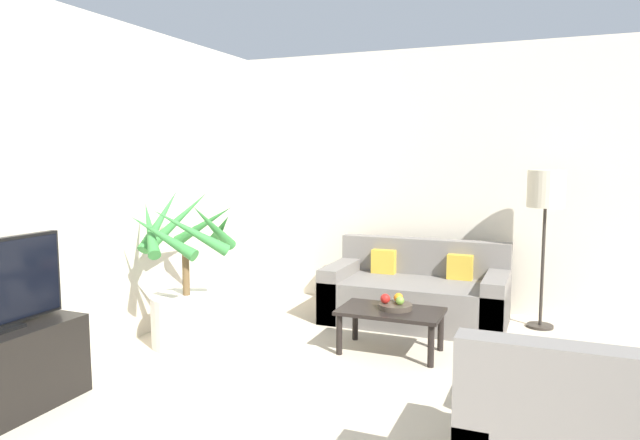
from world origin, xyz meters
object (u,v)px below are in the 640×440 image
potted_palm (187,295)px  ottoman (548,391)px  sofa_loveseat (416,295)px  apple_green (400,301)px  floor_lamp (546,196)px  fruit_bowl (395,306)px  armchair (562,440)px  apple_red (385,299)px  coffee_table (391,316)px  orange_fruit (398,298)px

potted_palm → ottoman: potted_palm is taller
sofa_loveseat → apple_green: bearing=-85.3°
potted_palm → apple_green: size_ratio=19.14×
floor_lamp → ottoman: 2.26m
fruit_bowl → armchair: 2.05m
floor_lamp → apple_red: bearing=-134.6°
apple_green → fruit_bowl: bearing=160.3°
ottoman → fruit_bowl: bearing=144.5°
fruit_bowl → apple_red: size_ratio=3.38×
apple_red → armchair: size_ratio=0.09×
apple_red → apple_green: (0.12, 0.00, -0.01)m
coffee_table → armchair: bearing=-51.7°
potted_palm → orange_fruit: bearing=18.0°
floor_lamp → apple_red: size_ratio=18.24×
sofa_loveseat → fruit_bowl: (0.04, -0.93, 0.12)m
floor_lamp → fruit_bowl: floor_lamp is taller
potted_palm → floor_lamp: (2.77, 1.65, 0.81)m
potted_palm → apple_red: bearing=16.3°
floor_lamp → ottoman: bearing=-87.6°
potted_palm → sofa_loveseat: 2.17m
floor_lamp → fruit_bowl: 1.81m
orange_fruit → apple_red: bearing=-137.5°
ottoman → coffee_table: bearing=146.2°
armchair → ottoman: bearing=94.7°
apple_red → apple_green: bearing=1.6°
floor_lamp → armchair: size_ratio=1.60×
ottoman → floor_lamp: bearing=92.4°
floor_lamp → orange_fruit: bearing=-134.3°
sofa_loveseat → coffee_table: (0.01, -0.95, 0.04)m
sofa_loveseat → ottoman: bearing=-55.5°
sofa_loveseat → armchair: 2.86m
fruit_bowl → armchair: bearing=-52.9°
floor_lamp → apple_red: (-1.17, -1.19, -0.79)m
apple_red → orange_fruit: (0.09, 0.08, -0.00)m
sofa_loveseat → floor_lamp: bearing=12.1°
sofa_loveseat → apple_green: size_ratio=24.37×
fruit_bowl → ottoman: bearing=-35.5°
sofa_loveseat → floor_lamp: 1.51m
potted_palm → fruit_bowl: potted_palm is taller
floor_lamp → orange_fruit: (-1.08, -1.10, -0.79)m
sofa_loveseat → coffee_table: size_ratio=2.04×
potted_palm → apple_green: bearing=15.3°
potted_palm → sofa_loveseat: potted_palm is taller
coffee_table → fruit_bowl: size_ratio=3.05×
orange_fruit → ottoman: (1.16, -0.90, -0.25)m
armchair → ottoman: size_ratio=1.53×
fruit_bowl → apple_red: bearing=-167.8°
apple_green → orange_fruit: bearing=112.6°
floor_lamp → apple_green: (-1.05, -1.18, -0.80)m
fruit_bowl → orange_fruit: bearing=83.5°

